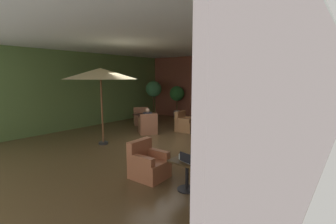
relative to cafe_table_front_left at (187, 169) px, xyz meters
name	(u,v)px	position (x,y,z in m)	size (l,w,h in m)	color
ground_plane	(159,145)	(-2.65, 2.15, -0.48)	(9.56, 10.34, 0.02)	brown
wall_back_brick	(225,89)	(-2.65, 7.28, 1.27)	(9.56, 0.08, 3.48)	brown
wall_left_accent	(81,90)	(-7.39, 2.15, 1.27)	(0.08, 10.34, 3.48)	#608043
wall_right_plain	(323,106)	(2.09, 2.15, 1.27)	(0.08, 10.34, 3.48)	silver
ceiling_slab	(158,42)	(-2.65, 2.15, 3.04)	(9.56, 10.34, 0.06)	white
cafe_table_front_left	(187,169)	(0.00, 0.00, 0.00)	(0.62, 0.62, 0.67)	black
armchair_front_left_north	(239,187)	(1.06, 0.18, -0.15)	(0.92, 0.94, 0.85)	#A57353
armchair_front_left_east	(148,164)	(-1.08, -0.05, -0.15)	(0.82, 0.75, 0.88)	#B76A46
cafe_table_front_right	(144,117)	(-4.92, 3.74, 0.06)	(0.75, 0.75, 0.67)	black
armchair_front_right_north	(142,118)	(-5.72, 4.37, -0.16)	(1.09, 1.08, 0.83)	#AF7051
armchair_front_right_east	(148,126)	(-4.10, 3.13, -0.16)	(1.00, 1.00, 0.86)	#AC6B4C
cafe_table_mid_center	(209,122)	(-2.04, 4.63, 0.05)	(0.74, 0.74, 0.67)	black
armchair_mid_center_north	(185,124)	(-3.14, 4.48, -0.15)	(0.85, 0.85, 0.86)	#AC7447
armchair_mid_center_east	(221,132)	(-1.16, 3.96, -0.14)	(1.10, 1.10, 0.91)	#AA6647
armchair_mid_center_south	(225,123)	(-1.85, 5.73, -0.14)	(0.83, 0.88, 0.90)	#AC744F
patio_umbrella_tall_red	(100,74)	(-4.25, 0.99, 1.99)	(2.50, 2.50, 2.66)	#2D2D2D
potted_tree_left_corner	(154,91)	(-6.21, 5.83, 1.12)	(0.87, 0.87, 2.13)	#A36547
potted_tree_mid_left	(177,95)	(-5.35, 6.84, 0.85)	(0.84, 0.84, 1.84)	silver
potted_tree_mid_right	(291,111)	(0.71, 6.04, 0.60)	(0.59, 0.59, 1.64)	silver
patron_blue_shirt	(148,117)	(-4.14, 3.16, 0.22)	(0.38, 0.41, 0.67)	#2E3341
patron_by_window	(221,122)	(-1.20, 3.98, 0.26)	(0.43, 0.45, 0.68)	silver
patron_with_friend	(238,166)	(1.02, 0.17, 0.26)	(0.30, 0.37, 0.65)	#436E60
iced_drink_cup	(181,156)	(-0.13, -0.06, 0.25)	(0.08, 0.08, 0.11)	white
open_laptop	(187,160)	(0.08, -0.11, 0.25)	(0.35, 0.28, 0.20)	#9EA0A5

